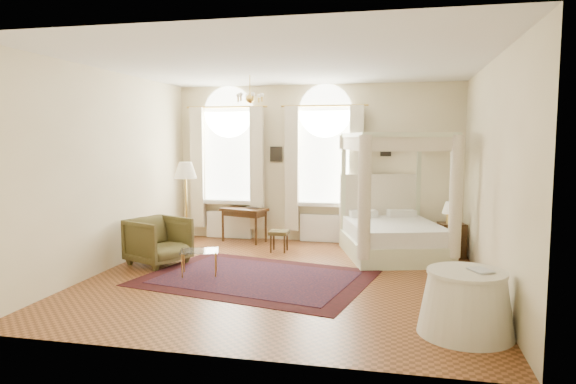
# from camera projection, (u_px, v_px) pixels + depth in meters

# --- Properties ---
(ground) EXTENTS (6.00, 6.00, 0.00)m
(ground) POSITION_uv_depth(u_px,v_px,m) (285.00, 278.00, 8.07)
(ground) COLOR brown
(ground) RESTS_ON ground
(room_walls) EXTENTS (6.00, 6.00, 6.00)m
(room_walls) POSITION_uv_depth(u_px,v_px,m) (285.00, 152.00, 7.86)
(room_walls) COLOR #FFEFC2
(room_walls) RESTS_ON ground
(window_left) EXTENTS (1.62, 0.27, 3.29)m
(window_left) POSITION_uv_depth(u_px,v_px,m) (228.00, 171.00, 11.11)
(window_left) COLOR white
(window_left) RESTS_ON room_walls
(window_right) EXTENTS (1.62, 0.27, 3.29)m
(window_right) POSITION_uv_depth(u_px,v_px,m) (324.00, 172.00, 10.66)
(window_right) COLOR white
(window_right) RESTS_ON room_walls
(chandelier) EXTENTS (0.51, 0.45, 0.50)m
(chandelier) POSITION_uv_depth(u_px,v_px,m) (250.00, 98.00, 9.12)
(chandelier) COLOR gold
(chandelier) RESTS_ON room_walls
(wall_pictures) EXTENTS (2.54, 0.03, 0.39)m
(wall_pictures) POSITION_uv_depth(u_px,v_px,m) (320.00, 152.00, 10.74)
(wall_pictures) COLOR black
(wall_pictures) RESTS_ON room_walls
(canopy_bed) EXTENTS (2.22, 2.49, 2.28)m
(canopy_bed) POSITION_uv_depth(u_px,v_px,m) (393.00, 229.00, 9.48)
(canopy_bed) COLOR beige
(canopy_bed) RESTS_ON ground
(nightstand) EXTENTS (0.53, 0.50, 0.63)m
(nightstand) POSITION_uv_depth(u_px,v_px,m) (451.00, 240.00, 9.46)
(nightstand) COLOR #3D2510
(nightstand) RESTS_ON ground
(nightstand_lamp) EXTENTS (0.27, 0.27, 0.40)m
(nightstand_lamp) POSITION_uv_depth(u_px,v_px,m) (450.00, 209.00, 9.39)
(nightstand_lamp) COLOR gold
(nightstand_lamp) RESTS_ON nightstand
(writing_desk) EXTENTS (1.06, 0.76, 0.72)m
(writing_desk) POSITION_uv_depth(u_px,v_px,m) (244.00, 213.00, 10.83)
(writing_desk) COLOR #3D2510
(writing_desk) RESTS_ON ground
(laptop) EXTENTS (0.35, 0.28, 0.02)m
(laptop) POSITION_uv_depth(u_px,v_px,m) (254.00, 208.00, 10.83)
(laptop) COLOR black
(laptop) RESTS_ON writing_desk
(stool) EXTENTS (0.36, 0.36, 0.41)m
(stool) POSITION_uv_depth(u_px,v_px,m) (279.00, 234.00, 9.90)
(stool) COLOR #483F1F
(stool) RESTS_ON ground
(armchair) EXTENTS (1.18, 1.16, 0.82)m
(armchair) POSITION_uv_depth(u_px,v_px,m) (158.00, 241.00, 8.91)
(armchair) COLOR #4D4521
(armchair) RESTS_ON ground
(coffee_table) EXTENTS (0.70, 0.59, 0.41)m
(coffee_table) POSITION_uv_depth(u_px,v_px,m) (199.00, 253.00, 8.18)
(coffee_table) COLOR silver
(coffee_table) RESTS_ON ground
(floor_lamp) EXTENTS (0.44, 0.44, 1.72)m
(floor_lamp) POSITION_uv_depth(u_px,v_px,m) (186.00, 175.00, 10.10)
(floor_lamp) COLOR gold
(floor_lamp) RESTS_ON ground
(oriental_rug) EXTENTS (3.85, 3.11, 0.01)m
(oriental_rug) POSITION_uv_depth(u_px,v_px,m) (256.00, 278.00, 8.04)
(oriental_rug) COLOR #3C0E11
(oriental_rug) RESTS_ON ground
(side_table) EXTENTS (1.06, 1.06, 0.72)m
(side_table) POSITION_uv_depth(u_px,v_px,m) (466.00, 303.00, 5.73)
(side_table) COLOR white
(side_table) RESTS_ON ground
(book) EXTENTS (0.30, 0.32, 0.02)m
(book) POSITION_uv_depth(u_px,v_px,m) (473.00, 271.00, 5.62)
(book) COLOR black
(book) RESTS_ON side_table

